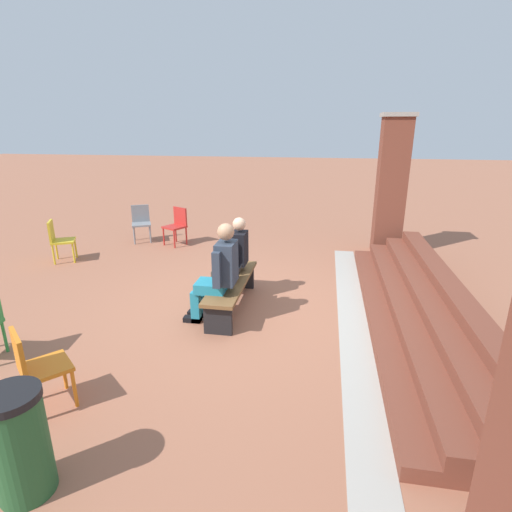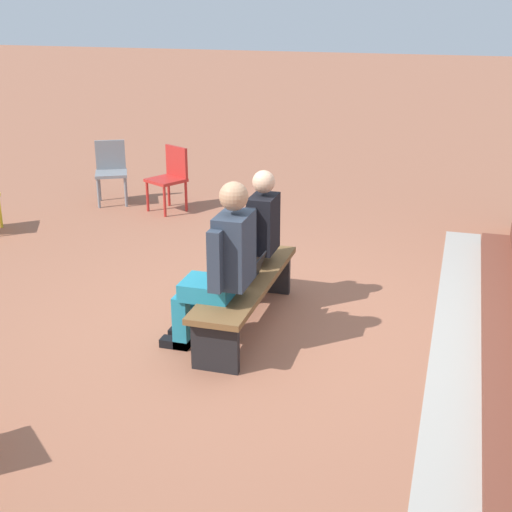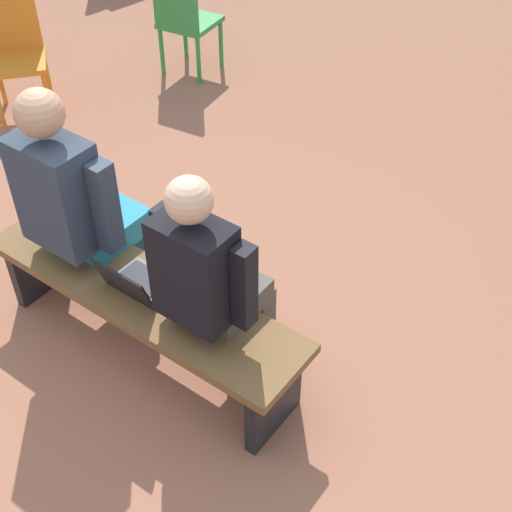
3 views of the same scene
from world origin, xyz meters
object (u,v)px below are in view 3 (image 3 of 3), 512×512
object	(u,v)px
person_adult	(79,202)
laptop	(138,283)
bench	(143,303)
plastic_chair_foreground	(184,18)
plastic_chair_far_right	(16,50)
person_student	(211,278)

from	to	relation	value
person_adult	laptop	world-z (taller)	person_adult
bench	plastic_chair_foreground	size ratio (longest dim) A/B	2.14
laptop	plastic_chair_foreground	bearing A→B (deg)	-53.52
plastic_chair_far_right	laptop	bearing A→B (deg)	152.24
person_adult	plastic_chair_far_right	xyz separation A→B (m)	(2.05, -1.23, -0.26)
person_student	laptop	distance (m)	0.45
person_student	plastic_chair_far_right	size ratio (longest dim) A/B	1.54
person_student	plastic_chair_foreground	size ratio (longest dim) A/B	1.54
person_student	person_adult	size ratio (longest dim) A/B	0.92
bench	person_student	xyz separation A→B (m)	(-0.40, -0.06, 0.34)
bench	laptop	distance (m)	0.15
plastic_chair_far_right	plastic_chair_foreground	bearing A→B (deg)	-118.53
bench	plastic_chair_far_right	size ratio (longest dim) A/B	2.14
bench	person_adult	size ratio (longest dim) A/B	1.28
plastic_chair_foreground	plastic_chair_far_right	world-z (taller)	same
laptop	plastic_chair_far_right	bearing A→B (deg)	-27.76
person_student	plastic_chair_far_right	distance (m)	3.15
person_adult	laptop	xyz separation A→B (m)	(-0.43, 0.08, -0.24)
bench	laptop	world-z (taller)	laptop
person_adult	plastic_chair_foreground	xyz separation A→B (m)	(1.41, -2.41, -0.26)
plastic_chair_foreground	plastic_chair_far_right	size ratio (longest dim) A/B	1.00
bench	plastic_chair_far_right	world-z (taller)	plastic_chair_far_right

